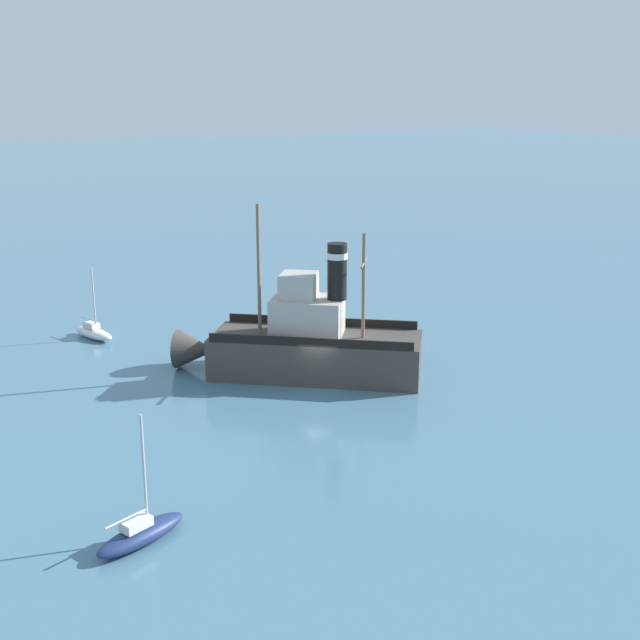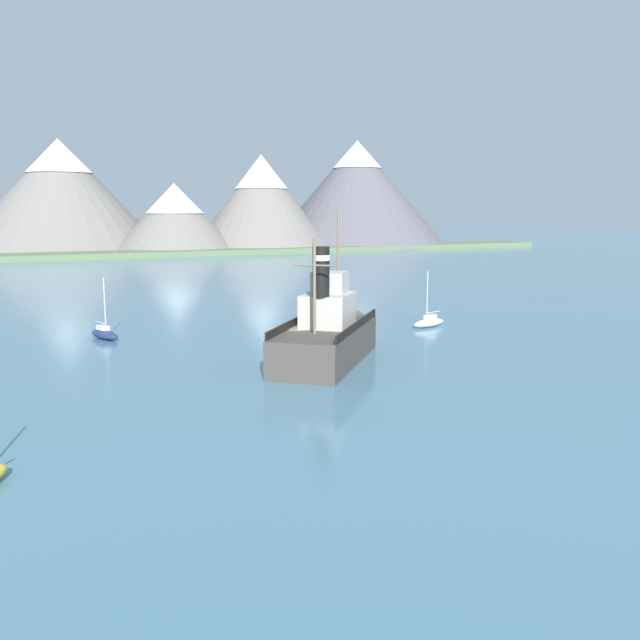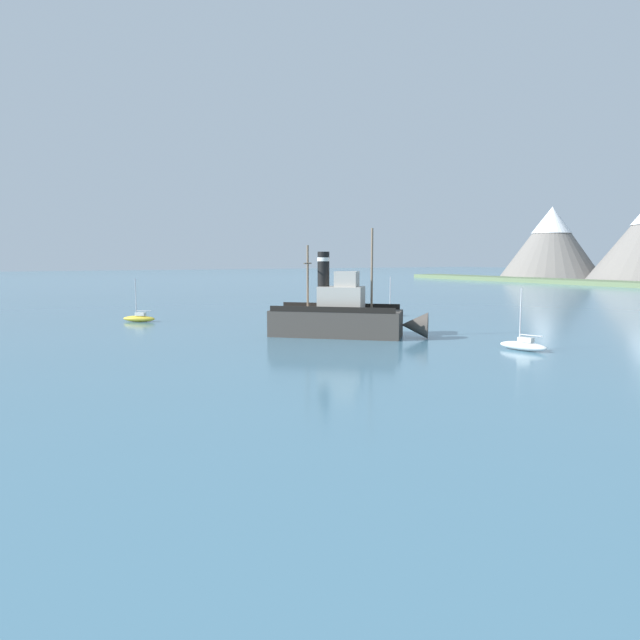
% 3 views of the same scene
% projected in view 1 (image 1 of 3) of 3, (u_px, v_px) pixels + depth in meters
% --- Properties ---
extents(ground_plane, '(600.00, 600.00, 0.00)m').
position_uv_depth(ground_plane, '(320.00, 385.00, 45.07)').
color(ground_plane, '#477289').
extents(old_tugboat, '(12.15, 12.96, 9.90)m').
position_uv_depth(old_tugboat, '(306.00, 344.00, 46.28)').
color(old_tugboat, '#423D38').
rests_on(old_tugboat, ground).
extents(sailboat_navy, '(2.21, 3.95, 4.90)m').
position_uv_depth(sailboat_navy, '(141.00, 533.00, 28.87)').
color(sailboat_navy, navy).
rests_on(sailboat_navy, ground).
extents(sailboat_white, '(3.96, 2.09, 4.90)m').
position_uv_depth(sailboat_white, '(94.00, 332.00, 53.72)').
color(sailboat_white, white).
rests_on(sailboat_white, ground).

